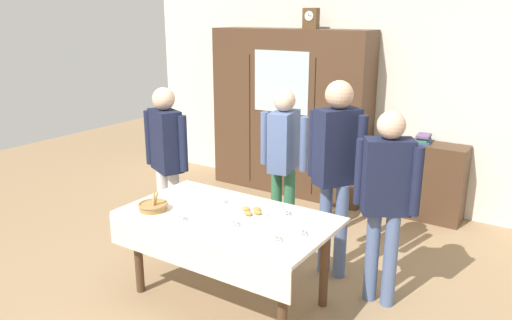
{
  "coord_description": "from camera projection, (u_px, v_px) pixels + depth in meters",
  "views": [
    {
      "loc": [
        2.18,
        -3.13,
        2.26
      ],
      "look_at": [
        0.0,
        0.2,
        1.09
      ],
      "focal_mm": 35.12,
      "sensor_mm": 36.0,
      "label": 1
    }
  ],
  "objects": [
    {
      "name": "person_behind_table_left",
      "position": [
        336.0,
        160.0,
        4.22
      ],
      "size": [
        0.52,
        0.41,
        1.74
      ],
      "color": "slate",
      "rests_on": "ground"
    },
    {
      "name": "tea_cup_far_right",
      "position": [
        283.0,
        212.0,
        3.92
      ],
      "size": [
        0.13,
        0.13,
        0.06
      ],
      "color": "silver",
      "rests_on": "dining_table"
    },
    {
      "name": "book_stack",
      "position": [
        424.0,
        139.0,
        5.56
      ],
      "size": [
        0.18,
        0.23,
        0.1
      ],
      "color": "#2D5184",
      "rests_on": "bookshelf_low"
    },
    {
      "name": "person_beside_shelf",
      "position": [
        284.0,
        153.0,
        4.87
      ],
      "size": [
        0.52,
        0.38,
        1.57
      ],
      "color": "#33704C",
      "rests_on": "ground"
    },
    {
      "name": "bookshelf_low",
      "position": [
        420.0,
        180.0,
        5.69
      ],
      "size": [
        0.98,
        0.35,
        0.87
      ],
      "color": "#4C3321",
      "rests_on": "ground"
    },
    {
      "name": "tea_cup_front_edge",
      "position": [
        298.0,
        232.0,
        3.56
      ],
      "size": [
        0.13,
        0.13,
        0.06
      ],
      "color": "silver",
      "rests_on": "dining_table"
    },
    {
      "name": "tea_cup_back_edge",
      "position": [
        230.0,
        222.0,
        3.71
      ],
      "size": [
        0.13,
        0.13,
        0.06
      ],
      "color": "silver",
      "rests_on": "dining_table"
    },
    {
      "name": "tea_cup_near_right",
      "position": [
        177.0,
        217.0,
        3.8
      ],
      "size": [
        0.13,
        0.13,
        0.06
      ],
      "color": "white",
      "rests_on": "dining_table"
    },
    {
      "name": "spoon_back_edge",
      "position": [
        214.0,
        218.0,
        3.87
      ],
      "size": [
        0.12,
        0.02,
        0.01
      ],
      "color": "silver",
      "rests_on": "dining_table"
    },
    {
      "name": "back_wall",
      "position": [
        367.0,
        91.0,
        6.04
      ],
      "size": [
        6.4,
        0.1,
        2.7
      ],
      "primitive_type": "cube",
      "color": "silver",
      "rests_on": "ground"
    },
    {
      "name": "dining_table",
      "position": [
        226.0,
        228.0,
        3.93
      ],
      "size": [
        1.66,
        0.94,
        0.74
      ],
      "color": "#4C3321",
      "rests_on": "ground"
    },
    {
      "name": "tea_cup_center",
      "position": [
        219.0,
        201.0,
        4.15
      ],
      "size": [
        0.13,
        0.13,
        0.06
      ],
      "color": "white",
      "rests_on": "dining_table"
    },
    {
      "name": "wall_cabinet",
      "position": [
        290.0,
        113.0,
        6.37
      ],
      "size": [
        2.09,
        0.46,
        2.08
      ],
      "color": "#4C3321",
      "rests_on": "ground"
    },
    {
      "name": "tea_cup_mid_right",
      "position": [
        273.0,
        238.0,
        3.47
      ],
      "size": [
        0.13,
        0.13,
        0.06
      ],
      "color": "silver",
      "rests_on": "dining_table"
    },
    {
      "name": "person_near_right_end",
      "position": [
        166.0,
        152.0,
        4.82
      ],
      "size": [
        0.52,
        0.33,
        1.6
      ],
      "color": "silver",
      "rests_on": "ground"
    },
    {
      "name": "mantel_clock",
      "position": [
        311.0,
        18.0,
        5.9
      ],
      "size": [
        0.18,
        0.11,
        0.24
      ],
      "color": "brown",
      "rests_on": "wall_cabinet"
    },
    {
      "name": "bread_basket",
      "position": [
        153.0,
        206.0,
        4.01
      ],
      "size": [
        0.24,
        0.24,
        0.16
      ],
      "color": "#9E7542",
      "rests_on": "dining_table"
    },
    {
      "name": "ground_plane",
      "position": [
        243.0,
        287.0,
        4.3
      ],
      "size": [
        12.0,
        12.0,
        0.0
      ],
      "primitive_type": "plane",
      "color": "#997A56",
      "rests_on": "ground"
    },
    {
      "name": "person_behind_table_right",
      "position": [
        386.0,
        191.0,
        3.82
      ],
      "size": [
        0.52,
        0.36,
        1.58
      ],
      "color": "slate",
      "rests_on": "ground"
    },
    {
      "name": "spoon_mid_left",
      "position": [
        171.0,
        202.0,
        4.19
      ],
      "size": [
        0.12,
        0.02,
        0.01
      ],
      "color": "silver",
      "rests_on": "dining_table"
    },
    {
      "name": "pastry_plate",
      "position": [
        252.0,
        213.0,
        3.93
      ],
      "size": [
        0.28,
        0.28,
        0.05
      ],
      "color": "white",
      "rests_on": "dining_table"
    }
  ]
}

